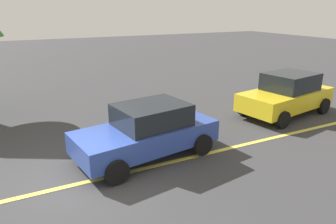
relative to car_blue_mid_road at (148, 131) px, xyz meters
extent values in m
plane|color=#38383A|center=(-2.11, -0.68, -0.78)|extent=(80.00, 80.00, 0.00)
cube|color=#E0D14C|center=(0.89, -0.68, -0.78)|extent=(28.00, 0.16, 0.01)
cube|color=#2D479E|center=(-0.06, -0.01, -0.16)|extent=(4.30, 2.34, 0.62)
cube|color=black|center=(0.15, 0.02, 0.46)|extent=(2.17, 1.81, 0.62)
cylinder|color=black|center=(-1.30, -1.08, -0.46)|extent=(0.67, 0.31, 0.64)
cylinder|color=black|center=(-1.56, 0.64, -0.46)|extent=(0.67, 0.31, 0.64)
cylinder|color=black|center=(1.45, -0.66, -0.46)|extent=(0.67, 0.31, 0.64)
cylinder|color=black|center=(1.18, 1.06, -0.46)|extent=(0.67, 0.31, 0.64)
cube|color=gold|center=(6.43, 0.98, -0.12)|extent=(4.34, 2.43, 0.68)
cube|color=black|center=(6.64, 1.01, 0.56)|extent=(2.20, 1.87, 0.68)
cylinder|color=black|center=(5.21, -0.13, -0.46)|extent=(0.67, 0.32, 0.64)
cylinder|color=black|center=(4.91, 1.62, -0.46)|extent=(0.67, 0.32, 0.64)
cylinder|color=black|center=(7.96, 0.34, -0.46)|extent=(0.67, 0.32, 0.64)
cylinder|color=black|center=(7.66, 2.09, -0.46)|extent=(0.67, 0.32, 0.64)
camera|label=1|loc=(-3.22, -7.72, 3.35)|focal=33.49mm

